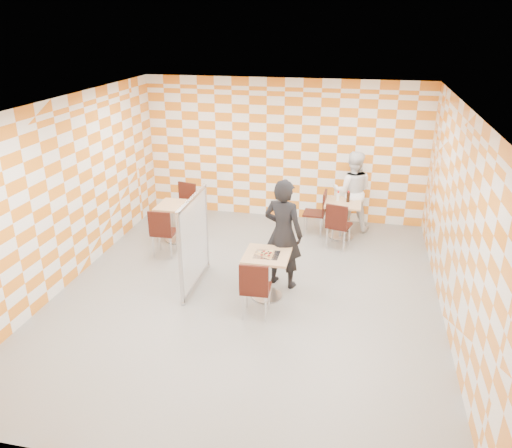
{
  "coord_description": "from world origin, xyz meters",
  "views": [
    {
      "loc": [
        1.59,
        -6.81,
        4.13
      ],
      "look_at": [
        0.1,
        0.2,
        1.15
      ],
      "focal_mm": 35.0,
      "sensor_mm": 36.0,
      "label": 1
    }
  ],
  "objects_px": {
    "man_white": "(352,191)",
    "second_table": "(342,213)",
    "partition": "(194,242)",
    "man_dark": "(283,234)",
    "empty_table": "(177,216)",
    "main_table": "(267,268)",
    "chair_main_front": "(255,286)",
    "sport_bottle": "(338,196)",
    "soda_bottle": "(348,197)",
    "chair_second_side": "(319,209)",
    "chair_empty_far": "(185,201)",
    "chair_second_front": "(338,222)",
    "chair_empty_near": "(162,229)"
  },
  "relations": [
    {
      "from": "man_white",
      "to": "second_table",
      "type": "bearing_deg",
      "value": 68.79
    },
    {
      "from": "partition",
      "to": "man_dark",
      "type": "relative_size",
      "value": 0.85
    },
    {
      "from": "empty_table",
      "to": "man_dark",
      "type": "relative_size",
      "value": 0.41
    },
    {
      "from": "main_table",
      "to": "man_dark",
      "type": "bearing_deg",
      "value": 69.17
    },
    {
      "from": "man_dark",
      "to": "chair_main_front",
      "type": "bearing_deg",
      "value": 95.35
    },
    {
      "from": "sport_bottle",
      "to": "soda_bottle",
      "type": "xyz_separation_m",
      "value": [
        0.2,
        -0.04,
        0.01
      ]
    },
    {
      "from": "empty_table",
      "to": "man_dark",
      "type": "xyz_separation_m",
      "value": [
        2.33,
        -1.33,
        0.41
      ]
    },
    {
      "from": "chair_second_side",
      "to": "chair_empty_far",
      "type": "bearing_deg",
      "value": -177.66
    },
    {
      "from": "chair_second_front",
      "to": "sport_bottle",
      "type": "height_order",
      "value": "sport_bottle"
    },
    {
      "from": "second_table",
      "to": "chair_empty_far",
      "type": "height_order",
      "value": "chair_empty_far"
    },
    {
      "from": "chair_second_front",
      "to": "chair_empty_near",
      "type": "xyz_separation_m",
      "value": [
        -3.12,
        -1.0,
        0.0
      ]
    },
    {
      "from": "chair_second_front",
      "to": "partition",
      "type": "height_order",
      "value": "partition"
    },
    {
      "from": "empty_table",
      "to": "soda_bottle",
      "type": "relative_size",
      "value": 3.26
    },
    {
      "from": "chair_second_side",
      "to": "chair_empty_near",
      "type": "bearing_deg",
      "value": -149.0
    },
    {
      "from": "man_dark",
      "to": "partition",
      "type": "bearing_deg",
      "value": 30.21
    },
    {
      "from": "second_table",
      "to": "chair_main_front",
      "type": "relative_size",
      "value": 0.81
    },
    {
      "from": "sport_bottle",
      "to": "soda_bottle",
      "type": "distance_m",
      "value": 0.21
    },
    {
      "from": "chair_empty_far",
      "to": "partition",
      "type": "height_order",
      "value": "partition"
    },
    {
      "from": "main_table",
      "to": "man_white",
      "type": "height_order",
      "value": "man_white"
    },
    {
      "from": "chair_empty_near",
      "to": "partition",
      "type": "height_order",
      "value": "partition"
    },
    {
      "from": "second_table",
      "to": "man_dark",
      "type": "height_order",
      "value": "man_dark"
    },
    {
      "from": "empty_table",
      "to": "chair_second_front",
      "type": "bearing_deg",
      "value": 4.48
    },
    {
      "from": "chair_second_side",
      "to": "sport_bottle",
      "type": "height_order",
      "value": "sport_bottle"
    },
    {
      "from": "chair_main_front",
      "to": "chair_empty_far",
      "type": "relative_size",
      "value": 1.0
    },
    {
      "from": "second_table",
      "to": "man_white",
      "type": "height_order",
      "value": "man_white"
    },
    {
      "from": "second_table",
      "to": "chair_empty_far",
      "type": "distance_m",
      "value": 3.27
    },
    {
      "from": "second_table",
      "to": "chair_second_side",
      "type": "bearing_deg",
      "value": 174.77
    },
    {
      "from": "second_table",
      "to": "man_white",
      "type": "distance_m",
      "value": 0.58
    },
    {
      "from": "chair_empty_near",
      "to": "empty_table",
      "type": "bearing_deg",
      "value": 90.54
    },
    {
      "from": "chair_main_front",
      "to": "chair_second_side",
      "type": "distance_m",
      "value": 3.36
    },
    {
      "from": "man_dark",
      "to": "man_white",
      "type": "bearing_deg",
      "value": -94.24
    },
    {
      "from": "chair_main_front",
      "to": "chair_empty_near",
      "type": "xyz_separation_m",
      "value": [
        -2.09,
        1.67,
        0.0
      ]
    },
    {
      "from": "chair_second_side",
      "to": "soda_bottle",
      "type": "distance_m",
      "value": 0.64
    },
    {
      "from": "chair_main_front",
      "to": "main_table",
      "type": "bearing_deg",
      "value": 85.37
    },
    {
      "from": "empty_table",
      "to": "chair_second_front",
      "type": "relative_size",
      "value": 0.81
    },
    {
      "from": "empty_table",
      "to": "chair_empty_near",
      "type": "xyz_separation_m",
      "value": [
        0.01,
        -0.76,
        0.04
      ]
    },
    {
      "from": "second_table",
      "to": "chair_empty_near",
      "type": "xyz_separation_m",
      "value": [
        -3.18,
        -1.58,
        0.04
      ]
    },
    {
      "from": "chair_main_front",
      "to": "chair_empty_near",
      "type": "bearing_deg",
      "value": 141.35
    },
    {
      "from": "man_white",
      "to": "chair_empty_near",
      "type": "bearing_deg",
      "value": 29.03
    },
    {
      "from": "chair_main_front",
      "to": "man_dark",
      "type": "height_order",
      "value": "man_dark"
    },
    {
      "from": "second_table",
      "to": "chair_second_side",
      "type": "relative_size",
      "value": 0.81
    },
    {
      "from": "chair_main_front",
      "to": "chair_empty_far",
      "type": "distance_m",
      "value": 3.86
    },
    {
      "from": "chair_empty_near",
      "to": "partition",
      "type": "distance_m",
      "value": 1.31
    },
    {
      "from": "main_table",
      "to": "chair_second_side",
      "type": "bearing_deg",
      "value": 78.06
    },
    {
      "from": "chair_second_front",
      "to": "chair_empty_near",
      "type": "bearing_deg",
      "value": -162.15
    },
    {
      "from": "main_table",
      "to": "man_white",
      "type": "distance_m",
      "value": 3.3
    },
    {
      "from": "empty_table",
      "to": "chair_main_front",
      "type": "height_order",
      "value": "chair_main_front"
    },
    {
      "from": "sport_bottle",
      "to": "soda_bottle",
      "type": "relative_size",
      "value": 0.87
    },
    {
      "from": "main_table",
      "to": "sport_bottle",
      "type": "relative_size",
      "value": 3.75
    },
    {
      "from": "chair_empty_far",
      "to": "man_dark",
      "type": "height_order",
      "value": "man_dark"
    }
  ]
}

